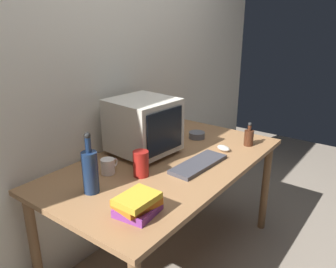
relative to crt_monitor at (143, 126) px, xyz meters
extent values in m
plane|color=gray|center=(0.00, -0.20, -0.94)|extent=(6.00, 6.00, 0.00)
cube|color=silver|center=(0.00, 0.31, 0.31)|extent=(4.00, 0.08, 2.50)
cube|color=#9E7047|center=(0.00, -0.20, -0.21)|extent=(1.61, 0.89, 0.03)
cylinder|color=brown|center=(0.75, -0.59, -0.58)|extent=(0.06, 0.06, 0.72)
cylinder|color=brown|center=(-0.74, 0.19, -0.58)|extent=(0.06, 0.06, 0.72)
cylinder|color=brown|center=(0.75, 0.19, -0.58)|extent=(0.06, 0.06, 0.72)
cube|color=beige|center=(0.00, 0.00, -0.18)|extent=(0.30, 0.26, 0.03)
cube|color=beige|center=(0.00, 0.00, 0.01)|extent=(0.41, 0.41, 0.34)
cube|color=black|center=(-0.02, -0.19, 0.01)|extent=(0.31, 0.03, 0.27)
cube|color=#3F3F47|center=(0.05, -0.39, -0.18)|extent=(0.43, 0.17, 0.02)
ellipsoid|color=beige|center=(0.36, -0.40, -0.17)|extent=(0.08, 0.11, 0.04)
cylinder|color=navy|center=(-0.55, -0.12, -0.08)|extent=(0.08, 0.08, 0.22)
cylinder|color=navy|center=(-0.55, -0.12, 0.07)|extent=(0.03, 0.03, 0.08)
sphere|color=#262626|center=(-0.55, -0.12, 0.12)|extent=(0.03, 0.03, 0.03)
cylinder|color=#472314|center=(0.56, -0.50, -0.14)|extent=(0.07, 0.07, 0.11)
cylinder|color=#472314|center=(0.56, -0.50, -0.06)|extent=(0.02, 0.02, 0.04)
sphere|color=#262626|center=(0.56, -0.50, -0.04)|extent=(0.03, 0.03, 0.03)
cube|color=#843893|center=(-0.56, -0.44, -0.17)|extent=(0.20, 0.19, 0.04)
cube|color=orange|center=(-0.56, -0.44, -0.14)|extent=(0.21, 0.18, 0.04)
cube|color=gold|center=(-0.57, -0.46, -0.10)|extent=(0.19, 0.15, 0.03)
cylinder|color=white|center=(-0.35, -0.03, -0.15)|extent=(0.08, 0.08, 0.09)
torus|color=white|center=(-0.30, -0.03, -0.14)|extent=(0.06, 0.01, 0.06)
cylinder|color=#595B66|center=(0.47, -0.12, -0.17)|extent=(0.12, 0.12, 0.04)
cylinder|color=#A51E19|center=(-0.25, -0.20, -0.12)|extent=(0.09, 0.09, 0.15)
camera|label=1|loc=(-1.55, -1.35, 0.67)|focal=35.72mm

